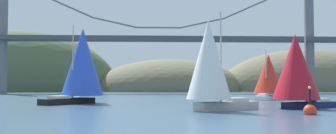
# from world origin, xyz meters

# --- Properties ---
(headland_left) EXTENTS (80.34, 44.00, 47.68)m
(headland_left) POSITION_xyz_m (-55.00, 135.00, 0.00)
(headland_left) COLOR #4C5B3D
(headland_left) RESTS_ON ground_plane
(headland_center) EXTENTS (60.94, 44.00, 25.21)m
(headland_center) POSITION_xyz_m (5.00, 135.00, 0.00)
(headland_center) COLOR #6B664C
(headland_center) RESTS_ON ground_plane
(headland_right) EXTENTS (70.78, 44.00, 33.52)m
(headland_right) POSITION_xyz_m (60.00, 135.00, 0.00)
(headland_right) COLOR #6B664C
(headland_right) RESTS_ON ground_plane
(suspension_bridge) EXTENTS (126.15, 6.00, 36.64)m
(suspension_bridge) POSITION_xyz_m (0.00, 95.00, 16.98)
(suspension_bridge) COLOR slate
(suspension_bridge) RESTS_ON ground_plane
(sailboat_scarlet_sail) EXTENTS (7.07, 8.64, 8.29)m
(sailboat_scarlet_sail) POSITION_xyz_m (17.45, 46.60, 4.16)
(sailboat_scarlet_sail) COLOR white
(sailboat_scarlet_sail) RESTS_ON ground_plane
(sailboat_blue_spinnaker) EXTENTS (8.63, 9.69, 10.37)m
(sailboat_blue_spinnaker) POSITION_xyz_m (-11.56, 35.04, 5.37)
(sailboat_blue_spinnaker) COLOR black
(sailboat_blue_spinnaker) RESTS_ON ground_plane
(sailboat_orange_sail) EXTENTS (4.39, 7.77, 8.70)m
(sailboat_orange_sail) POSITION_xyz_m (-14.43, 44.83, 3.90)
(sailboat_orange_sail) COLOR white
(sailboat_orange_sail) RESTS_ON ground_plane
(sailboat_crimson_sail) EXTENTS (8.89, 6.87, 9.13)m
(sailboat_crimson_sail) POSITION_xyz_m (13.07, 22.78, 4.20)
(sailboat_crimson_sail) COLOR #191E4C
(sailboat_crimson_sail) RESTS_ON ground_plane
(sailboat_white_mainsail) EXTENTS (8.34, 6.53, 9.69)m
(sailboat_white_mainsail) POSITION_xyz_m (3.41, 19.68, 4.62)
(sailboat_white_mainsail) COLOR #B7B2A8
(sailboat_white_mainsail) RESTS_ON ground_plane
(channel_buoy) EXTENTS (1.10, 1.10, 2.64)m
(channel_buoy) POSITION_xyz_m (11.08, 14.82, 0.37)
(channel_buoy) COLOR red
(channel_buoy) RESTS_ON ground_plane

